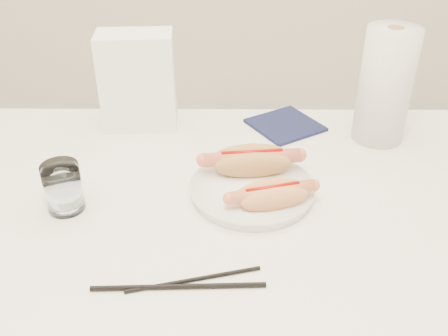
{
  "coord_description": "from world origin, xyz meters",
  "views": [
    {
      "loc": [
        0.06,
        -0.7,
        1.29
      ],
      "look_at": [
        0.06,
        0.03,
        0.82
      ],
      "focal_mm": 40.95,
      "sensor_mm": 36.0,
      "label": 1
    }
  ],
  "objects_px": {
    "napkin_box": "(138,81)",
    "plate": "(252,191)",
    "hotdog_left": "(252,161)",
    "paper_towel_roll": "(385,86)",
    "hotdog_right": "(272,195)",
    "table": "(192,238)",
    "water_glass": "(63,187)"
  },
  "relations": [
    {
      "from": "table",
      "to": "hotdog_right",
      "type": "xyz_separation_m",
      "value": [
        0.14,
        -0.0,
        0.1
      ]
    },
    {
      "from": "table",
      "to": "napkin_box",
      "type": "height_order",
      "value": "napkin_box"
    },
    {
      "from": "plate",
      "to": "hotdog_left",
      "type": "relative_size",
      "value": 1.19
    },
    {
      "from": "hotdog_left",
      "to": "napkin_box",
      "type": "height_order",
      "value": "napkin_box"
    },
    {
      "from": "hotdog_left",
      "to": "water_glass",
      "type": "bearing_deg",
      "value": -170.17
    },
    {
      "from": "hotdog_right",
      "to": "table",
      "type": "bearing_deg",
      "value": 163.6
    },
    {
      "from": "napkin_box",
      "to": "plate",
      "type": "bearing_deg",
      "value": -52.53
    },
    {
      "from": "plate",
      "to": "water_glass",
      "type": "relative_size",
      "value": 2.45
    },
    {
      "from": "table",
      "to": "paper_towel_roll",
      "type": "bearing_deg",
      "value": 34.49
    },
    {
      "from": "table",
      "to": "paper_towel_roll",
      "type": "xyz_separation_m",
      "value": [
        0.38,
        0.26,
        0.18
      ]
    },
    {
      "from": "hotdog_right",
      "to": "paper_towel_roll",
      "type": "height_order",
      "value": "paper_towel_roll"
    },
    {
      "from": "water_glass",
      "to": "napkin_box",
      "type": "xyz_separation_m",
      "value": [
        0.09,
        0.31,
        0.06
      ]
    },
    {
      "from": "hotdog_left",
      "to": "paper_towel_roll",
      "type": "height_order",
      "value": "paper_towel_roll"
    },
    {
      "from": "plate",
      "to": "hotdog_left",
      "type": "distance_m",
      "value": 0.06
    },
    {
      "from": "table",
      "to": "hotdog_right",
      "type": "bearing_deg",
      "value": -1.13
    },
    {
      "from": "plate",
      "to": "napkin_box",
      "type": "bearing_deg",
      "value": 131.33
    },
    {
      "from": "water_glass",
      "to": "hotdog_left",
      "type": "bearing_deg",
      "value": 15.87
    },
    {
      "from": "hotdog_left",
      "to": "plate",
      "type": "bearing_deg",
      "value": -97.11
    },
    {
      "from": "table",
      "to": "paper_towel_roll",
      "type": "distance_m",
      "value": 0.5
    },
    {
      "from": "plate",
      "to": "water_glass",
      "type": "distance_m",
      "value": 0.33
    },
    {
      "from": "table",
      "to": "hotdog_left",
      "type": "bearing_deg",
      "value": 42.61
    },
    {
      "from": "plate",
      "to": "paper_towel_roll",
      "type": "height_order",
      "value": "paper_towel_roll"
    },
    {
      "from": "hotdog_right",
      "to": "napkin_box",
      "type": "bearing_deg",
      "value": 114.57
    },
    {
      "from": "hotdog_left",
      "to": "paper_towel_roll",
      "type": "xyz_separation_m",
      "value": [
        0.28,
        0.16,
        0.08
      ]
    },
    {
      "from": "hotdog_left",
      "to": "hotdog_right",
      "type": "height_order",
      "value": "hotdog_left"
    },
    {
      "from": "table",
      "to": "hotdog_right",
      "type": "height_order",
      "value": "hotdog_right"
    },
    {
      "from": "plate",
      "to": "hotdog_left",
      "type": "bearing_deg",
      "value": 88.93
    },
    {
      "from": "hotdog_left",
      "to": "napkin_box",
      "type": "xyz_separation_m",
      "value": [
        -0.24,
        0.22,
        0.06
      ]
    },
    {
      "from": "plate",
      "to": "napkin_box",
      "type": "xyz_separation_m",
      "value": [
        -0.24,
        0.27,
        0.1
      ]
    },
    {
      "from": "hotdog_left",
      "to": "hotdog_right",
      "type": "relative_size",
      "value": 1.2
    },
    {
      "from": "table",
      "to": "hotdog_left",
      "type": "xyz_separation_m",
      "value": [
        0.11,
        0.1,
        0.1
      ]
    },
    {
      "from": "table",
      "to": "hotdog_left",
      "type": "height_order",
      "value": "hotdog_left"
    }
  ]
}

